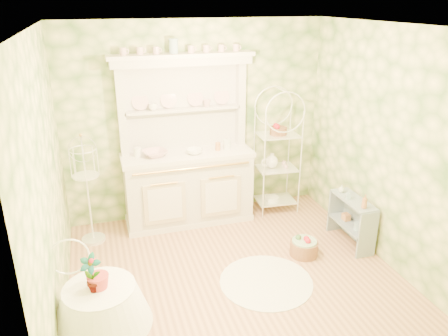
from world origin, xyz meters
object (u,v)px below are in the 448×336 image
object	(u,v)px
round_table	(103,321)
birdcage_stand	(87,188)
kitchen_dresser	(187,143)
floor_basket	(304,248)
cafe_chair	(74,306)
bakers_rack	(277,148)
side_shelf	(351,222)

from	to	relation	value
round_table	birdcage_stand	world-z (taller)	birdcage_stand
kitchen_dresser	floor_basket	distance (m)	2.01
cafe_chair	floor_basket	size ratio (longest dim) A/B	3.11
bakers_rack	floor_basket	world-z (taller)	bakers_rack
round_table	cafe_chair	size ratio (longest dim) A/B	0.81
kitchen_dresser	cafe_chair	size ratio (longest dim) A/B	2.49
kitchen_dresser	round_table	distance (m)	2.68
side_shelf	kitchen_dresser	bearing A→B (deg)	143.55
cafe_chair	birdcage_stand	size ratio (longest dim) A/B	0.62
kitchen_dresser	bakers_rack	xyz separation A→B (m)	(1.29, -0.03, -0.19)
bakers_rack	round_table	xyz separation A→B (m)	(-2.55, -2.21, -0.58)
kitchen_dresser	side_shelf	xyz separation A→B (m)	(1.83, -1.20, -0.85)
side_shelf	cafe_chair	size ratio (longest dim) A/B	0.75
bakers_rack	birdcage_stand	bearing A→B (deg)	-172.22
side_shelf	floor_basket	xyz separation A→B (m)	(-0.69, -0.09, -0.20)
kitchen_dresser	cafe_chair	xyz separation A→B (m)	(-1.48, -2.08, -0.68)
kitchen_dresser	side_shelf	bearing A→B (deg)	-33.21
kitchen_dresser	floor_basket	world-z (taller)	kitchen_dresser
round_table	floor_basket	bearing A→B (deg)	21.68
bakers_rack	side_shelf	world-z (taller)	bakers_rack
cafe_chair	floor_basket	xyz separation A→B (m)	(2.62, 0.80, -0.36)
birdcage_stand	floor_basket	size ratio (longest dim) A/B	5.02
side_shelf	birdcage_stand	xyz separation A→B (m)	(-3.14, 1.01, 0.44)
birdcage_stand	kitchen_dresser	bearing A→B (deg)	7.96
kitchen_dresser	floor_basket	size ratio (longest dim) A/B	7.75
round_table	floor_basket	xyz separation A→B (m)	(2.39, 0.95, -0.28)
side_shelf	birdcage_stand	distance (m)	3.33
kitchen_dresser	cafe_chair	distance (m)	2.65
bakers_rack	cafe_chair	size ratio (longest dim) A/B	2.07
side_shelf	round_table	xyz separation A→B (m)	(-3.08, -1.04, 0.07)
kitchen_dresser	cafe_chair	world-z (taller)	kitchen_dresser
kitchen_dresser	bakers_rack	world-z (taller)	kitchen_dresser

